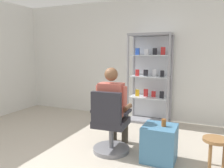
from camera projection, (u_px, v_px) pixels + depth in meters
back_wall at (136, 59)px, 5.11m from camera, size 6.00×0.10×2.70m
display_cabinet_main at (150, 78)px, 4.80m from camera, size 0.90×0.45×1.90m
office_chair at (110, 128)px, 3.32m from camera, size 0.58×0.56×0.96m
seated_shopkeeper at (114, 104)px, 3.43m from camera, size 0.51×0.58×1.29m
storage_crate at (159, 143)px, 3.10m from camera, size 0.45×0.44×0.50m
tea_glass at (164, 123)px, 3.04m from camera, size 0.06×0.06×0.10m
wooden_stool at (215, 144)px, 2.87m from camera, size 0.32×0.32×0.41m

